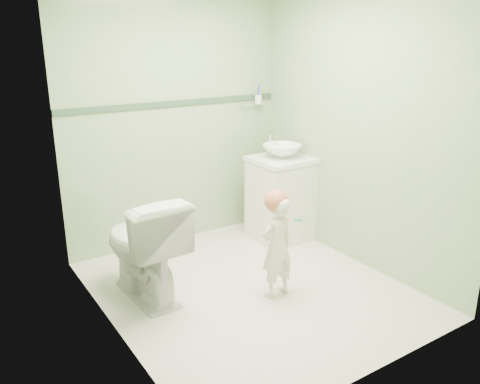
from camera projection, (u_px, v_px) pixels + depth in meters
ground at (250, 289)px, 3.94m from camera, size 2.50×2.50×0.00m
room_shell at (251, 143)px, 3.57m from camera, size 2.50×2.54×2.40m
trim_stripe at (175, 103)px, 4.51m from camera, size 2.20×0.02×0.05m
vanity at (280, 200)px, 4.81m from camera, size 0.52×0.50×0.80m
counter at (282, 160)px, 4.69m from camera, size 0.54×0.52×0.04m
basin at (282, 151)px, 4.66m from camera, size 0.37×0.37×0.13m
faucet at (270, 140)px, 4.78m from camera, size 0.03×0.13×0.18m
cup_holder at (258, 99)px, 4.94m from camera, size 0.26×0.07×0.21m
toilet at (143, 246)px, 3.72m from camera, size 0.52×0.85×0.84m
toddler at (277, 247)px, 3.73m from camera, size 0.31×0.21×0.81m
hair_cap at (276, 201)px, 3.64m from camera, size 0.18×0.18×0.18m
teal_toothbrush at (296, 220)px, 3.61m from camera, size 0.11×0.14×0.08m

